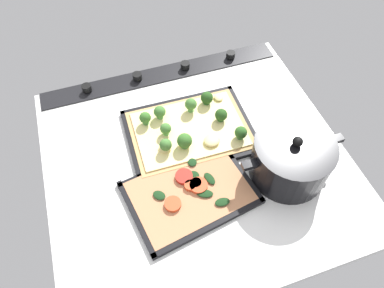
{
  "coord_description": "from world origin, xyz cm",
  "views": [
    {
      "loc": [
        17.51,
        48.3,
        77.22
      ],
      "look_at": [
        0.42,
        -2.14,
        3.39
      ],
      "focal_mm": 33.43,
      "sensor_mm": 36.0,
      "label": 1
    }
  ],
  "objects_px": {
    "baking_tray_back": "(190,193)",
    "cooking_pot": "(291,159)",
    "baking_tray_front": "(189,132)",
    "broccoli_pizza": "(190,128)",
    "veggie_pizza_back": "(190,191)"
  },
  "relations": [
    {
      "from": "baking_tray_back",
      "to": "cooking_pot",
      "type": "xyz_separation_m",
      "value": [
        -0.25,
        0.02,
        0.05
      ]
    },
    {
      "from": "baking_tray_front",
      "to": "broccoli_pizza",
      "type": "height_order",
      "value": "broccoli_pizza"
    },
    {
      "from": "broccoli_pizza",
      "to": "veggie_pizza_back",
      "type": "bearing_deg",
      "value": 71.71
    },
    {
      "from": "baking_tray_front",
      "to": "broccoli_pizza",
      "type": "xyz_separation_m",
      "value": [
        -0.0,
        -0.0,
        0.02
      ]
    },
    {
      "from": "broccoli_pizza",
      "to": "baking_tray_front",
      "type": "bearing_deg",
      "value": 30.82
    },
    {
      "from": "baking_tray_front",
      "to": "veggie_pizza_back",
      "type": "xyz_separation_m",
      "value": [
        0.06,
        0.18,
        0.01
      ]
    },
    {
      "from": "baking_tray_front",
      "to": "veggie_pizza_back",
      "type": "bearing_deg",
      "value": 71.88
    },
    {
      "from": "broccoli_pizza",
      "to": "baking_tray_back",
      "type": "distance_m",
      "value": 0.19
    },
    {
      "from": "veggie_pizza_back",
      "to": "cooking_pot",
      "type": "height_order",
      "value": "cooking_pot"
    },
    {
      "from": "cooking_pot",
      "to": "baking_tray_back",
      "type": "bearing_deg",
      "value": -3.97
    },
    {
      "from": "baking_tray_back",
      "to": "cooking_pot",
      "type": "bearing_deg",
      "value": 176.03
    },
    {
      "from": "broccoli_pizza",
      "to": "cooking_pot",
      "type": "distance_m",
      "value": 0.28
    },
    {
      "from": "baking_tray_front",
      "to": "cooking_pot",
      "type": "height_order",
      "value": "cooking_pot"
    },
    {
      "from": "baking_tray_front",
      "to": "cooking_pot",
      "type": "distance_m",
      "value": 0.28
    },
    {
      "from": "veggie_pizza_back",
      "to": "baking_tray_back",
      "type": "bearing_deg",
      "value": 63.12
    }
  ]
}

